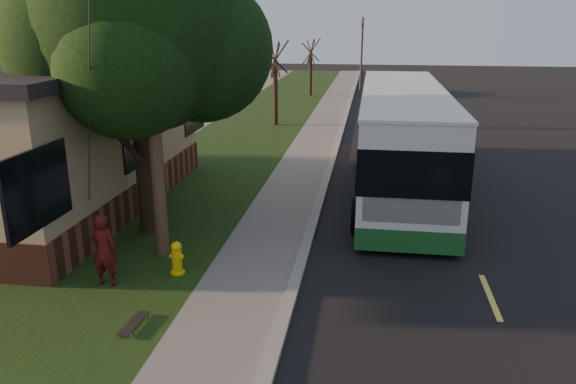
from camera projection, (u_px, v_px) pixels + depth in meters
The scene contains 16 objects.
ground at pixel (295, 284), 11.94m from camera, with size 120.00×120.00×0.00m, color black.
road at pixel (438, 170), 20.82m from camera, with size 8.00×80.00×0.01m, color black.
curb at pixel (331, 165), 21.37m from camera, with size 0.25×80.00×0.12m, color gray.
sidewalk at pixel (305, 165), 21.52m from camera, with size 2.00×80.00×0.08m, color slate.
grass_verge at pixel (216, 161), 22.01m from camera, with size 5.00×80.00×0.07m, color black.
fire_hydrant at pixel (177, 258), 12.18m from camera, with size 0.32×0.32×0.74m.
utility_pole at pixel (149, 56), 11.98m from camera, with size 2.86×3.21×9.07m.
leafy_tree at pixel (139, 29), 13.50m from camera, with size 6.30×6.00×7.80m.
bare_tree_near at pixel (275, 85), 28.80m from camera, with size 1.38×1.21×4.31m.
bare_tree_far at pixel (311, 68), 40.11m from camera, with size 1.38×1.21×4.03m.
traffic_signal at pixel (362, 49), 43.05m from camera, with size 0.18×0.22×5.50m.
transit_bus at pixel (401, 136), 18.30m from camera, with size 2.79×12.11×3.28m.
skateboarder at pixel (104, 250), 11.54m from camera, with size 0.57×0.37×1.56m, color #4A0E0E.
skateboard_main at pixel (134, 324), 10.14m from camera, with size 0.27×0.87×0.08m.
dumpster at pixel (100, 171), 18.31m from camera, with size 1.53×1.31×1.19m.
distant_car at pixel (396, 84), 41.39m from camera, with size 1.85×4.61×1.57m, color black.
Camera 1 is at (1.45, -10.73, 5.41)m, focal length 35.00 mm.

